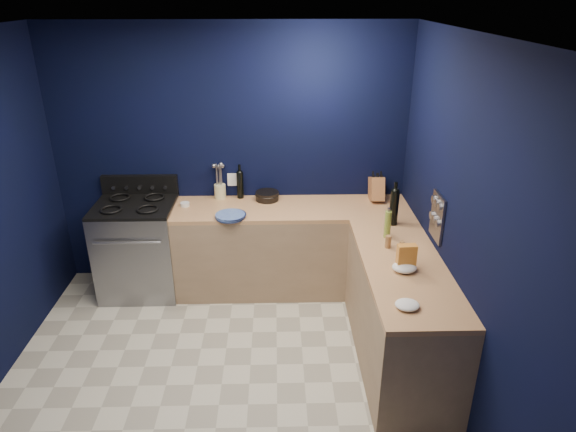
{
  "coord_description": "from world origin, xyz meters",
  "views": [
    {
      "loc": [
        0.45,
        -3.1,
        2.85
      ],
      "look_at": [
        0.55,
        1.0,
        1.0
      ],
      "focal_mm": 31.56,
      "sensor_mm": 36.0,
      "label": 1
    }
  ],
  "objects_px": {
    "plate_stack": "(230,216)",
    "utensil_crock": "(220,191)",
    "knife_block": "(376,189)",
    "crouton_bag": "(406,257)",
    "gas_range": "(140,249)"
  },
  "relations": [
    {
      "from": "utensil_crock",
      "to": "knife_block",
      "type": "height_order",
      "value": "knife_block"
    },
    {
      "from": "crouton_bag",
      "to": "utensil_crock",
      "type": "bearing_deg",
      "value": 132.52
    },
    {
      "from": "knife_block",
      "to": "utensil_crock",
      "type": "bearing_deg",
      "value": 176.66
    },
    {
      "from": "utensil_crock",
      "to": "knife_block",
      "type": "bearing_deg",
      "value": -3.21
    },
    {
      "from": "knife_block",
      "to": "crouton_bag",
      "type": "bearing_deg",
      "value": -91.44
    },
    {
      "from": "utensil_crock",
      "to": "crouton_bag",
      "type": "relative_size",
      "value": 0.69
    },
    {
      "from": "knife_block",
      "to": "crouton_bag",
      "type": "relative_size",
      "value": 1.12
    },
    {
      "from": "knife_block",
      "to": "gas_range",
      "type": "bearing_deg",
      "value": -175.76
    },
    {
      "from": "plate_stack",
      "to": "utensil_crock",
      "type": "distance_m",
      "value": 0.51
    },
    {
      "from": "knife_block",
      "to": "crouton_bag",
      "type": "xyz_separation_m",
      "value": [
        -0.03,
        -1.39,
        -0.01
      ]
    },
    {
      "from": "utensil_crock",
      "to": "plate_stack",
      "type": "bearing_deg",
      "value": -74.16
    },
    {
      "from": "utensil_crock",
      "to": "knife_block",
      "type": "relative_size",
      "value": 0.62
    },
    {
      "from": "plate_stack",
      "to": "utensil_crock",
      "type": "xyz_separation_m",
      "value": [
        -0.14,
        0.49,
        0.06
      ]
    },
    {
      "from": "gas_range",
      "to": "plate_stack",
      "type": "xyz_separation_m",
      "value": [
        0.95,
        -0.22,
        0.46
      ]
    },
    {
      "from": "crouton_bag",
      "to": "knife_block",
      "type": "bearing_deg",
      "value": 85.1
    }
  ]
}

